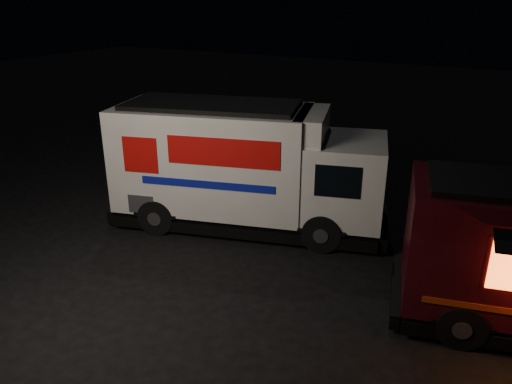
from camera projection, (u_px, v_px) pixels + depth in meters
name	position (u px, v px, depth m)	size (l,w,h in m)	color
ground	(200.00, 263.00, 12.30)	(80.00, 80.00, 0.00)	black
white_truck	(249.00, 167.00, 13.74)	(7.66, 2.61, 3.47)	white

